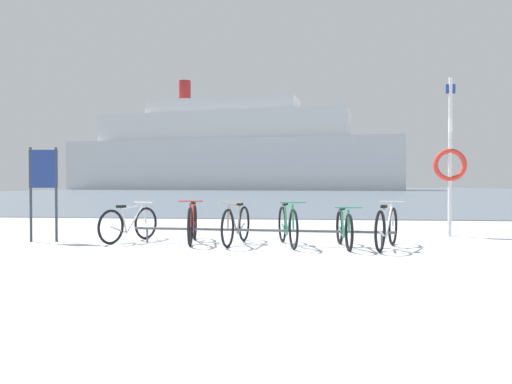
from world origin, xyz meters
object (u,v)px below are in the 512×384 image
Objects in this scene: bicycle_4 at (344,229)px; rescue_post at (450,161)px; bicycle_2 at (236,225)px; bicycle_3 at (288,226)px; bicycle_1 at (192,223)px; ferry_ship at (229,152)px; bicycle_5 at (387,227)px; bicycle_0 at (129,224)px; info_sign at (43,178)px.

rescue_post is at bearing 41.25° from bicycle_4.
bicycle_2 is 0.99× the size of bicycle_3.
bicycle_1 is 75.75m from ferry_ship.
rescue_post is (1.69, 2.18, 1.27)m from bicycle_5.
bicycle_3 is (0.98, -0.12, 0.00)m from bicycle_2.
bicycle_0 is at bearing -82.74° from ferry_ship.
ferry_ship is (-7.83, 74.83, 5.12)m from info_sign.
bicycle_5 is (0.75, -0.04, 0.03)m from bicycle_4.
rescue_post is at bearing 22.75° from bicycle_2.
bicycle_5 is at bearing -6.61° from bicycle_2.
bicycle_2 is at bearing -157.25° from rescue_post.
bicycle_3 is 0.03× the size of ferry_ship.
bicycle_0 is 75.52m from ferry_ship.
bicycle_2 is 0.98m from bicycle_3.
bicycle_3 is 0.95× the size of info_sign.
bicycle_0 is at bearing 174.66° from bicycle_2.
info_sign is at bearing -178.00° from bicycle_1.
bicycle_3 is at bearing 173.57° from bicycle_5.
rescue_post is (4.44, 1.86, 1.28)m from bicycle_2.
bicycle_4 is (4.16, -0.48, -0.01)m from bicycle_0.
bicycle_4 is 76.63m from ferry_ship.
info_sign is at bearing 176.83° from bicycle_5.
bicycle_4 is at bearing 177.04° from bicycle_5.
info_sign is (-5.85, 0.33, 0.92)m from bicycle_4.
ferry_ship is (-11.68, 74.88, 6.01)m from bicycle_2.
rescue_post is (6.60, 1.66, 1.30)m from bicycle_0.
bicycle_0 is 0.03× the size of ferry_ship.
bicycle_1 is 3.10m from info_sign.
bicycle_4 is 0.48× the size of rescue_post.
bicycle_1 is 1.06× the size of bicycle_4.
bicycle_5 is 0.91× the size of info_sign.
ferry_ship is at bearing 97.26° from bicycle_0.
bicycle_2 is 0.51× the size of rescue_post.
bicycle_0 is 0.82× the size of info_sign.
ferry_ship is at bearing 98.23° from bicycle_1.
bicycle_3 is 1.04× the size of bicycle_5.
ferry_ship reaches higher than rescue_post.
rescue_post is (8.29, 1.81, 0.39)m from info_sign.
info_sign reaches higher than bicycle_4.
ferry_ship is at bearing 100.32° from bicycle_4.
rescue_post reaches higher than bicycle_5.
info_sign is (-4.83, 0.17, 0.88)m from bicycle_3.
bicycle_5 is at bearing -127.84° from rescue_post.
bicycle_0 is 0.87× the size of bicycle_1.
bicycle_4 is (1.02, -0.16, -0.04)m from bicycle_3.
bicycle_3 is at bearing 171.05° from bicycle_4.
bicycle_3 is at bearing -6.93° from bicycle_2.
bicycle_4 is at bearing -8.95° from bicycle_3.
info_sign is at bearing 179.30° from bicycle_2.
bicycle_1 is at bearing 2.00° from info_sign.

